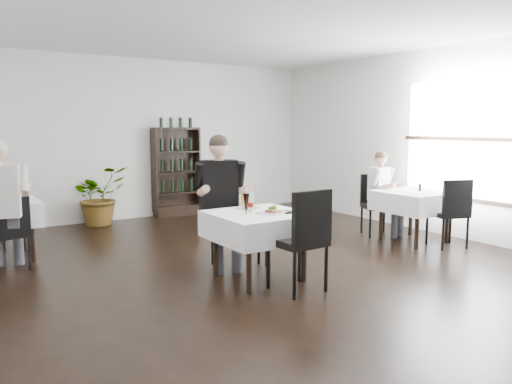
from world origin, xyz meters
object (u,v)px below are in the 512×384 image
Objects in this scene: wine_shelf at (176,173)px; main_table at (259,226)px; potted_tree at (99,196)px; diner_main at (221,191)px.

main_table is at bearing -101.78° from wine_shelf.
wine_shelf is 1.70× the size of main_table.
wine_shelf is 1.68× the size of potted_tree.
diner_main reaches higher than potted_tree.
wine_shelf is at bearing 4.85° from potted_tree.
wine_shelf is 1.07× the size of diner_main.
wine_shelf reaches higher than main_table.
potted_tree is (-0.64, 4.18, -0.10)m from main_table.
wine_shelf is at bearing 74.40° from diner_main.
diner_main reaches higher than main_table.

